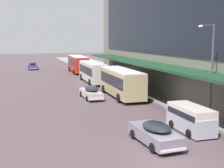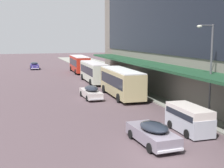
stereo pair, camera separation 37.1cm
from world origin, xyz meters
The scene contains 10 objects.
ground centered at (0.00, 0.00, 0.00)m, with size 240.00×240.00×0.00m, color #544248.
transit_bus_kerbside_front centered at (4.26, 45.17, 1.87)m, with size 3.07×9.71×3.26m.
transit_bus_kerbside_rear centered at (3.78, 18.70, 1.87)m, with size 3.01×9.78×3.25m.
transit_bus_kerbside_far centered at (3.62, 31.14, 1.79)m, with size 2.85×10.07×3.10m.
sedan_trailing_near centered at (-3.82, 54.65, 0.77)m, with size 1.98×4.96×1.55m.
sedan_oncoming_rear centered at (0.17, 18.94, 0.74)m, with size 1.82×5.02×1.51m.
sedan_trailing_mid centered at (0.35, 2.71, 0.75)m, with size 2.12×4.94×1.51m.
vw_van centered at (4.03, 4.41, 1.10)m, with size 1.94×4.57×1.96m.
street_lamp centered at (6.61, 5.78, 4.65)m, with size 1.50×0.28×7.83m.
fire_hydrant centered at (6.37, 4.70, 0.49)m, with size 0.20×0.40×0.70m.
Camera 2 is at (-8.13, -15.28, 7.01)m, focal length 50.00 mm.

